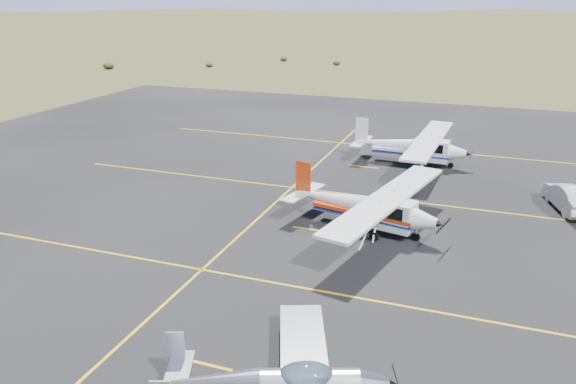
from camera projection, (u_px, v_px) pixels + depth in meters
The scene contains 5 objects.
ground at pixel (328, 323), 19.38m from camera, with size 1600.00×1600.00×0.00m, color #383D1C.
apron at pixel (371, 243), 25.57m from camera, with size 72.00×72.00×0.02m, color black.
aircraft_cessna at pixel (365, 205), 26.67m from camera, with size 7.11×11.18×2.83m.
aircraft_plain at pixel (411, 146), 36.95m from camera, with size 6.67×11.13×2.82m.
sedan at pixel (570, 197), 29.25m from camera, with size 1.47×4.22×1.39m, color silver.
Camera 1 is at (4.44, -16.19, 10.79)m, focal length 35.00 mm.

